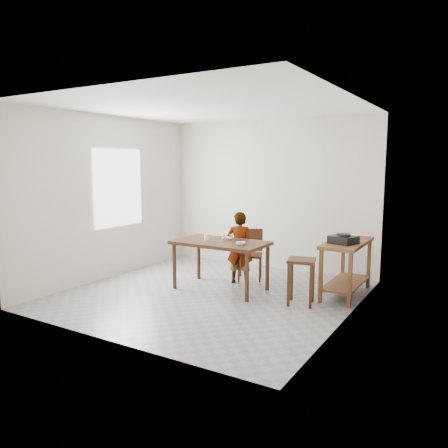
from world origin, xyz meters
The scene contains 17 objects.
floor centered at (0.00, 0.00, -0.02)m, with size 4.00×4.00×0.04m, color gray.
ceiling centered at (0.00, 0.00, 2.72)m, with size 4.00×4.00×0.04m, color white.
wall_back centered at (0.00, 2.02, 1.35)m, with size 4.00×0.04×2.70m, color beige.
wall_front centered at (0.00, -2.02, 1.35)m, with size 4.00×0.04×2.70m, color beige.
wall_left centered at (-2.02, 0.00, 1.35)m, with size 0.04×4.00×2.70m, color beige.
wall_right centered at (2.02, 0.00, 1.35)m, with size 0.04×4.00×2.70m, color beige.
window_pane centered at (-1.97, 0.20, 1.50)m, with size 0.02×1.10×1.30m, color white.
dining_table centered at (0.00, 0.30, 0.38)m, with size 1.40×0.80×0.75m, color #381E10, non-canonical shape.
prep_counter centered at (1.72, 1.00, 0.40)m, with size 0.50×1.20×0.80m, color brown, non-canonical shape.
child centered at (0.08, 0.75, 0.58)m, with size 0.43×0.28×1.16m, color white.
dining_chair centered at (0.11, 1.05, 0.41)m, with size 0.40×0.40×0.83m, color #381E10, non-canonical shape.
stool centered at (1.31, 0.26, 0.32)m, with size 0.36×0.36×0.63m, color #381E10, non-canonical shape.
glass_tumbler centered at (-0.20, 0.24, 0.80)m, with size 0.08×0.08×0.10m, color white.
small_bowl centered at (0.41, 0.18, 0.77)m, with size 0.14×0.14×0.04m, color white.
banana centered at (0.02, 0.46, 0.78)m, with size 0.18×0.13×0.06m, color #FED94A, non-canonical shape.
serving_bowl centered at (1.69, 1.26, 0.83)m, with size 0.23×0.23×0.06m, color white.
gas_burner centered at (1.72, 0.80, 0.85)m, with size 0.33×0.33×0.11m, color black.
Camera 1 is at (3.39, -5.24, 1.93)m, focal length 35.00 mm.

